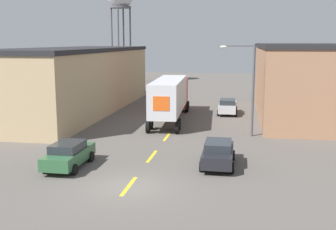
{
  "coord_description": "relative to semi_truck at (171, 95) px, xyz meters",
  "views": [
    {
      "loc": [
        5.47,
        -19.93,
        7.35
      ],
      "look_at": [
        0.24,
        10.77,
        1.9
      ],
      "focal_mm": 45.0,
      "sensor_mm": 36.0,
      "label": 1
    }
  ],
  "objects": [
    {
      "name": "road_centerline",
      "position": [
        0.85,
        -12.78,
        -2.38
      ],
      "size": [
        0.2,
        14.51,
        0.01
      ],
      "color": "yellow",
      "rests_on": "ground_plane"
    },
    {
      "name": "ground_plane",
      "position": [
        0.85,
        -18.73,
        -2.39
      ],
      "size": [
        160.0,
        160.0,
        0.0
      ],
      "primitive_type": "plane",
      "color": "#56514C"
    },
    {
      "name": "semi_truck",
      "position": [
        0.0,
        0.0,
        0.0
      ],
      "size": [
        3.27,
        13.63,
        3.98
      ],
      "rotation": [
        0.0,
        0.0,
        0.05
      ],
      "color": "#B21919",
      "rests_on": "ground_plane"
    },
    {
      "name": "warehouse_left",
      "position": [
        -10.7,
        3.73,
        0.97
      ],
      "size": [
        8.51,
        29.12,
        6.71
      ],
      "color": "tan",
      "rests_on": "ground_plane"
    },
    {
      "name": "warehouse_right",
      "position": [
        13.57,
        3.86,
        1.19
      ],
      "size": [
        10.83,
        20.25,
        7.15
      ],
      "color": "#9E7051",
      "rests_on": "ground_plane"
    },
    {
      "name": "street_lamp",
      "position": [
        7.03,
        -5.65,
        1.85
      ],
      "size": [
        2.72,
        0.32,
        7.18
      ],
      "color": "#4C4C51",
      "rests_on": "ground_plane"
    },
    {
      "name": "parked_car_right_near",
      "position": [
        5.19,
        -14.18,
        -1.59
      ],
      "size": [
        1.96,
        4.39,
        1.53
      ],
      "color": "black",
      "rests_on": "ground_plane"
    },
    {
      "name": "parked_car_right_far",
      "position": [
        5.19,
        4.38,
        -1.59
      ],
      "size": [
        1.96,
        4.39,
        1.53
      ],
      "color": "#B2B2B7",
      "rests_on": "ground_plane"
    },
    {
      "name": "parked_car_left_near",
      "position": [
        -3.48,
        -15.98,
        -1.59
      ],
      "size": [
        1.96,
        4.39,
        1.53
      ],
      "color": "#2D5B38",
      "rests_on": "ground_plane"
    }
  ]
}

